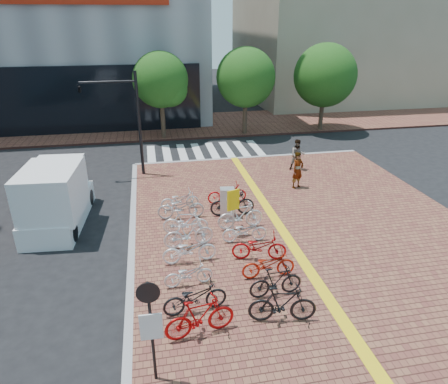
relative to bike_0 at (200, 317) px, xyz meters
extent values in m
plane|color=black|center=(2.06, 2.46, -0.74)|extent=(120.00, 120.00, 0.00)
cube|color=brown|center=(5.06, -2.54, -0.66)|extent=(14.00, 34.00, 0.15)
cube|color=gray|center=(5.06, 14.46, -0.66)|extent=(14.00, 0.25, 0.15)
cube|color=brown|center=(2.06, 23.46, -0.66)|extent=(70.00, 8.00, 0.15)
cube|color=gray|center=(20.06, 34.46, 8.26)|extent=(20.00, 18.00, 18.00)
cube|color=silver|center=(-0.94, 16.46, -0.73)|extent=(0.50, 4.00, 0.01)
cube|color=silver|center=(0.06, 16.46, -0.73)|extent=(0.50, 4.00, 0.01)
cube|color=silver|center=(1.06, 16.46, -0.73)|extent=(0.50, 4.00, 0.01)
cube|color=silver|center=(2.06, 16.46, -0.73)|extent=(0.50, 4.00, 0.01)
cube|color=silver|center=(3.06, 16.46, -0.73)|extent=(0.50, 4.00, 0.01)
cube|color=silver|center=(4.06, 16.46, -0.73)|extent=(0.50, 4.00, 0.01)
cube|color=silver|center=(5.06, 16.46, -0.73)|extent=(0.50, 4.00, 0.01)
cube|color=silver|center=(6.06, 16.46, -0.73)|extent=(0.50, 4.00, 0.01)
cylinder|color=#38281E|center=(0.06, 19.96, 0.71)|extent=(0.32, 0.32, 2.60)
sphere|color=#194714|center=(0.06, 19.96, 3.46)|extent=(3.80, 3.80, 3.80)
sphere|color=#194714|center=(0.66, 19.66, 2.86)|extent=(2.40, 2.40, 2.40)
cylinder|color=#38281E|center=(6.06, 19.96, 0.71)|extent=(0.32, 0.32, 2.60)
sphere|color=#194714|center=(6.06, 19.96, 3.46)|extent=(4.20, 4.20, 4.20)
sphere|color=#194714|center=(6.66, 19.66, 2.86)|extent=(2.40, 2.40, 2.40)
cylinder|color=#38281E|center=(12.06, 19.96, 0.71)|extent=(0.32, 0.32, 2.60)
sphere|color=#194714|center=(12.06, 19.96, 3.46)|extent=(4.60, 4.60, 4.60)
sphere|color=#194714|center=(12.66, 19.66, 2.86)|extent=(2.40, 2.40, 2.40)
imported|color=#B30C0D|center=(0.00, 0.00, 0.00)|extent=(2.02, 0.88, 1.17)
imported|color=black|center=(-0.01, 0.97, -0.09)|extent=(1.97, 0.90, 1.00)
imported|color=white|center=(-0.07, 2.25, -0.17)|extent=(1.63, 0.71, 0.83)
imported|color=white|center=(0.11, 3.57, -0.09)|extent=(1.94, 0.77, 1.00)
imported|color=white|center=(0.20, 4.61, -0.01)|extent=(1.95, 0.75, 1.14)
imported|color=white|center=(0.18, 5.57, -0.05)|extent=(1.86, 0.79, 1.08)
imported|color=silver|center=(0.13, 7.01, -0.06)|extent=(2.00, 0.73, 1.05)
imported|color=white|center=(0.16, 7.92, -0.14)|extent=(1.75, 0.72, 0.90)
imported|color=black|center=(2.34, 0.09, -0.01)|extent=(2.00, 0.85, 1.16)
imported|color=black|center=(2.51, 1.23, -0.07)|extent=(1.73, 0.60, 1.02)
imported|color=#B21D0C|center=(2.57, 2.21, -0.12)|extent=(1.80, 0.63, 0.94)
imported|color=#AD0C0E|center=(2.55, 3.29, -0.08)|extent=(2.03, 1.06, 1.02)
imported|color=white|center=(2.34, 4.59, -0.13)|extent=(1.77, 0.68, 0.92)
imported|color=white|center=(2.42, 5.67, -0.01)|extent=(1.96, 0.71, 1.15)
imported|color=black|center=(2.34, 6.87, -0.01)|extent=(1.95, 0.61, 1.16)
imported|color=red|center=(2.37, 8.18, -0.11)|extent=(1.85, 0.70, 0.96)
imported|color=gray|center=(6.21, 9.30, 0.34)|extent=(0.80, 0.70, 1.86)
imported|color=#535769|center=(7.13, 11.79, 0.29)|extent=(0.95, 0.79, 1.75)
cube|color=silver|center=(2.10, 6.81, 0.07)|extent=(0.64, 0.50, 1.31)
cylinder|color=#B7B7BC|center=(2.02, 5.20, 0.36)|extent=(0.09, 0.09, 1.89)
cube|color=yellow|center=(2.02, 5.15, 0.93)|extent=(0.51, 0.22, 0.84)
cylinder|color=black|center=(-1.24, -1.24, 0.80)|extent=(0.08, 0.08, 2.78)
cylinder|color=black|center=(-1.24, -1.29, 1.96)|extent=(0.52, 0.05, 0.52)
cube|color=silver|center=(-1.24, -1.29, 1.04)|extent=(0.51, 0.05, 0.70)
cylinder|color=black|center=(-1.44, 12.75, 2.17)|extent=(0.17, 0.17, 5.51)
cylinder|color=black|center=(-2.81, 12.75, 4.42)|extent=(2.75, 0.11, 0.11)
imported|color=black|center=(-4.19, 12.75, 4.14)|extent=(0.24, 1.14, 0.46)
cube|color=white|center=(-4.96, 7.86, -0.26)|extent=(2.35, 4.88, 0.95)
cube|color=white|center=(-4.86, 9.23, 0.90)|extent=(2.15, 2.15, 1.37)
cube|color=white|center=(-5.03, 7.02, 1.06)|extent=(2.32, 3.10, 1.90)
cylinder|color=black|center=(-5.73, 9.61, -0.37)|extent=(0.29, 0.75, 0.74)
cylinder|color=black|center=(-5.98, 6.25, -0.37)|extent=(0.29, 0.75, 0.74)
cylinder|color=black|center=(-3.94, 9.48, -0.37)|extent=(0.29, 0.75, 0.74)
cylinder|color=black|center=(-4.19, 6.11, -0.37)|extent=(0.29, 0.75, 0.74)
camera|label=1|loc=(-0.96, -8.39, 7.33)|focal=32.00mm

